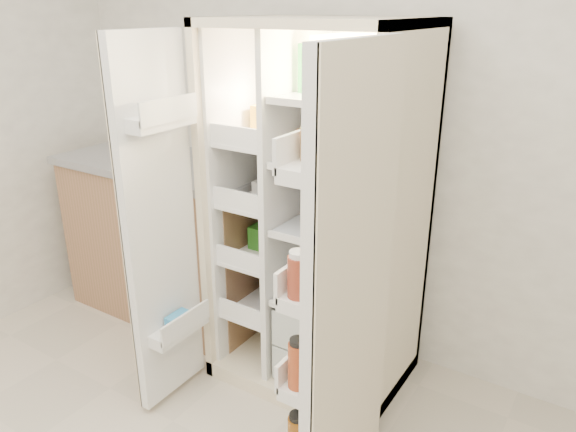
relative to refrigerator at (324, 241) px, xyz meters
The scene contains 5 objects.
wall_back 0.70m from the refrigerator, 78.73° to the left, with size 4.00×0.02×2.70m, color white.
refrigerator is the anchor object (origin of this frame).
freezer_door 0.81m from the refrigerator, 130.44° to the right, with size 0.15×0.40×1.72m.
fridge_door 0.85m from the refrigerator, 56.18° to the right, with size 0.17×0.58×1.72m.
kitchen_counter 1.10m from the refrigerator, behind, with size 1.37×0.73×0.99m.
Camera 1 is at (1.13, -0.55, 1.84)m, focal length 34.00 mm.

